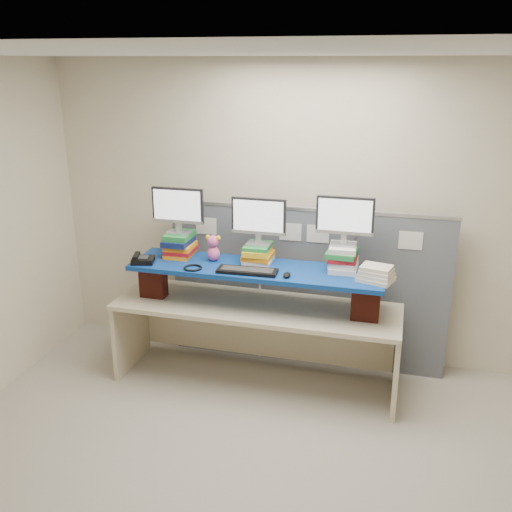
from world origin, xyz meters
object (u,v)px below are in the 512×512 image
(blue_board, at_px, (256,269))
(monitor_center, at_px, (259,219))
(desk_phone, at_px, (142,259))
(keyboard, at_px, (247,271))
(monitor_right, at_px, (345,218))
(monitor_left, at_px, (178,208))
(desk, at_px, (256,321))

(blue_board, height_order, monitor_center, monitor_center)
(blue_board, bearing_deg, desk_phone, -171.53)
(monitor_center, distance_m, keyboard, 0.46)
(desk_phone, bearing_deg, blue_board, -7.32)
(monitor_center, relative_size, monitor_right, 1.00)
(monitor_center, height_order, monitor_right, monitor_right)
(monitor_right, bearing_deg, desk_phone, -171.14)
(blue_board, relative_size, keyboard, 4.30)
(blue_board, relative_size, monitor_left, 4.61)
(blue_board, height_order, keyboard, keyboard)
(keyboard, bearing_deg, desk, 73.35)
(blue_board, xyz_separation_m, desk_phone, (-0.98, -0.13, 0.05))
(monitor_left, bearing_deg, keyboard, -20.47)
(monitor_center, xyz_separation_m, desk_phone, (-0.97, -0.25, -0.36))
(monitor_center, bearing_deg, keyboard, -96.03)
(desk, xyz_separation_m, keyboard, (-0.04, -0.14, 0.52))
(monitor_right, bearing_deg, desk, -170.60)
(desk, height_order, monitor_left, monitor_left)
(monitor_left, distance_m, desk_phone, 0.55)
(blue_board, distance_m, desk_phone, 0.99)
(desk, xyz_separation_m, desk_phone, (-0.98, -0.13, 0.53))
(monitor_right, distance_m, keyboard, 0.91)
(desk, distance_m, blue_board, 0.48)
(keyboard, distance_m, desk_phone, 0.94)
(monitor_right, distance_m, desk_phone, 1.77)
(blue_board, relative_size, monitor_right, 4.61)
(blue_board, height_order, monitor_right, monitor_right)
(monitor_center, relative_size, desk_phone, 2.12)
(monitor_center, bearing_deg, monitor_left, 180.00)
(monitor_right, xyz_separation_m, keyboard, (-0.75, -0.25, -0.43))
(monitor_left, xyz_separation_m, keyboard, (0.70, -0.27, -0.43))
(blue_board, distance_m, keyboard, 0.15)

